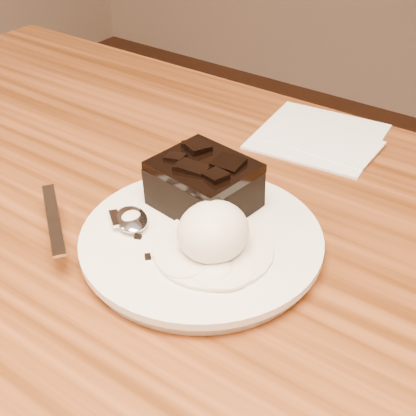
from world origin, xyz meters
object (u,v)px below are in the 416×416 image
Objects in this scene: brownie at (204,188)px; spoon at (131,221)px; ice_cream_scoop at (213,232)px; napkin at (319,135)px; plate at (201,243)px.

brownie is 0.52× the size of spoon.
ice_cream_scoop is at bearing -44.01° from spoon.
napkin is at bearing 97.07° from ice_cream_scoop.
plate is at bearing -30.16° from spoon.
ice_cream_scoop is at bearing -29.65° from plate.
plate is 0.05m from brownie.
ice_cream_scoop is at bearing -47.51° from brownie.
napkin is (0.01, 0.21, -0.03)m from brownie.
ice_cream_scoop reaches higher than brownie.
spoon reaches higher than napkin.
napkin is at bearing 27.02° from spoon.
plate is 0.06m from spoon.
brownie is (-0.02, 0.04, 0.03)m from plate.
plate is 0.25m from napkin.
plate reaches higher than napkin.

